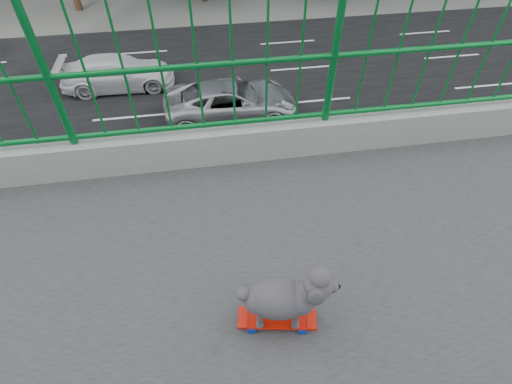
{
  "coord_description": "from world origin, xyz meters",
  "views": [
    {
      "loc": [
        1.17,
        3.01,
        9.14
      ],
      "look_at": [
        -0.92,
        3.34,
        7.02
      ],
      "focal_mm": 27.12,
      "sensor_mm": 36.0,
      "label": 1
    }
  ],
  "objects_px": {
    "poodle": "(284,297)",
    "car_3": "(118,73)",
    "car_1": "(464,128)",
    "car_2": "(231,101)",
    "skateboard": "(277,319)"
  },
  "relations": [
    {
      "from": "car_1",
      "to": "car_2",
      "type": "relative_size",
      "value": 0.83
    },
    {
      "from": "poodle",
      "to": "car_3",
      "type": "relative_size",
      "value": 0.11
    },
    {
      "from": "skateboard",
      "to": "car_3",
      "type": "bearing_deg",
      "value": -155.91
    },
    {
      "from": "car_3",
      "to": "car_1",
      "type": "bearing_deg",
      "value": -116.18
    },
    {
      "from": "skateboard",
      "to": "car_1",
      "type": "bearing_deg",
      "value": 145.91
    },
    {
      "from": "car_1",
      "to": "car_2",
      "type": "bearing_deg",
      "value": -111.16
    },
    {
      "from": "skateboard",
      "to": "poodle",
      "type": "bearing_deg",
      "value": 90.0
    },
    {
      "from": "skateboard",
      "to": "poodle",
      "type": "distance_m",
      "value": 0.26
    },
    {
      "from": "skateboard",
      "to": "car_1",
      "type": "relative_size",
      "value": 0.1
    },
    {
      "from": "car_3",
      "to": "skateboard",
      "type": "bearing_deg",
      "value": -166.21
    },
    {
      "from": "poodle",
      "to": "car_3",
      "type": "xyz_separation_m",
      "value": [
        -15.75,
        -3.89,
        -6.59
      ]
    },
    {
      "from": "car_2",
      "to": "car_3",
      "type": "height_order",
      "value": "car_2"
    },
    {
      "from": "car_2",
      "to": "car_1",
      "type": "bearing_deg",
      "value": -111.16
    },
    {
      "from": "poodle",
      "to": "car_2",
      "type": "relative_size",
      "value": 0.1
    },
    {
      "from": "skateboard",
      "to": "car_3",
      "type": "xyz_separation_m",
      "value": [
        -15.75,
        -3.86,
        -6.33
      ]
    }
  ]
}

